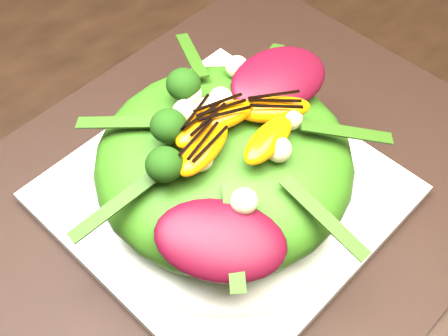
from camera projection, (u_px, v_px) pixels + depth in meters
placemat at (224, 198)px, 0.53m from camera, size 0.57×0.46×0.00m
plate_base at (224, 194)px, 0.53m from camera, size 0.29×0.29×0.01m
salad_bowl at (224, 185)px, 0.52m from camera, size 0.29×0.29×0.02m
lettuce_mound at (224, 161)px, 0.49m from camera, size 0.24×0.24×0.07m
radicchio_leaf at (279, 79)px, 0.49m from camera, size 0.09×0.06×0.02m
orange_segment at (186, 123)px, 0.46m from camera, size 0.06×0.02×0.01m
broccoli_floret at (134, 149)px, 0.44m from camera, size 0.04×0.04×0.04m
macadamia_nut at (279, 128)px, 0.45m from camera, size 0.02×0.02×0.02m
balsamic_drizzle at (186, 116)px, 0.45m from camera, size 0.04×0.00×0.00m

